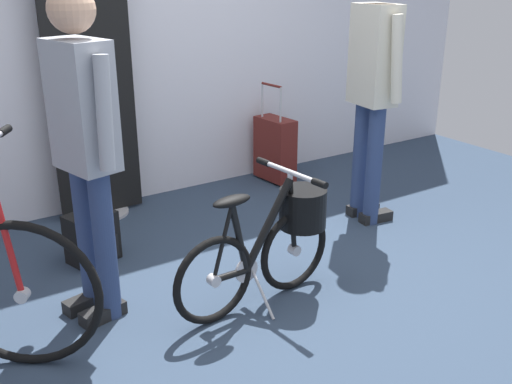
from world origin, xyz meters
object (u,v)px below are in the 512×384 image
object	(u,v)px
visitor_near_wall	(373,80)
rolling_suitcase	(275,149)
backpack_on_floor	(92,238)
visitor_browsing	(85,140)
folding_bike_foreground	(275,237)
floor_banner_stand	(94,110)

from	to	relation	value
visitor_near_wall	rolling_suitcase	bearing A→B (deg)	94.24
backpack_on_floor	rolling_suitcase	bearing A→B (deg)	18.42
visitor_browsing	backpack_on_floor	world-z (taller)	visitor_browsing
rolling_suitcase	backpack_on_floor	distance (m)	1.88
visitor_near_wall	folding_bike_foreground	bearing A→B (deg)	-155.45
visitor_near_wall	visitor_browsing	xyz separation A→B (m)	(-2.01, -0.15, -0.07)
visitor_near_wall	backpack_on_floor	size ratio (longest dim) A/B	5.33
folding_bike_foreground	backpack_on_floor	bearing A→B (deg)	125.91
visitor_near_wall	visitor_browsing	size ratio (longest dim) A/B	1.06
floor_banner_stand	rolling_suitcase	xyz separation A→B (m)	(1.47, -0.09, -0.50)
visitor_browsing	rolling_suitcase	xyz separation A→B (m)	(1.93, 1.17, -0.66)
visitor_browsing	floor_banner_stand	bearing A→B (deg)	70.00
visitor_near_wall	rolling_suitcase	world-z (taller)	visitor_near_wall
folding_bike_foreground	floor_banner_stand	bearing A→B (deg)	103.34
folding_bike_foreground	visitor_browsing	xyz separation A→B (m)	(-0.85, 0.38, 0.58)
floor_banner_stand	visitor_near_wall	xyz separation A→B (m)	(1.55, -1.11, 0.22)
visitor_near_wall	floor_banner_stand	bearing A→B (deg)	144.32
visitor_browsing	rolling_suitcase	world-z (taller)	visitor_browsing
floor_banner_stand	rolling_suitcase	bearing A→B (deg)	-3.56
folding_bike_foreground	visitor_browsing	world-z (taller)	visitor_browsing
folding_bike_foreground	rolling_suitcase	world-z (taller)	rolling_suitcase
floor_banner_stand	backpack_on_floor	world-z (taller)	floor_banner_stand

